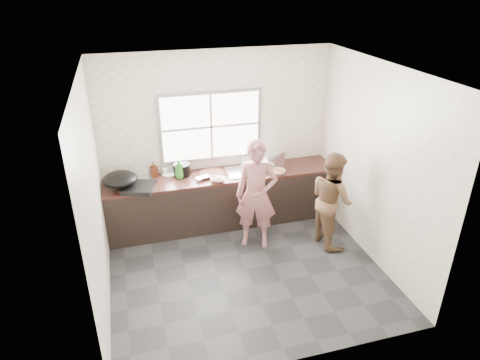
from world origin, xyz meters
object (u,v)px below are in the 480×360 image
object	(u,v)px
person_side	(331,199)
cutting_board	(212,174)
wok	(120,179)
bowl_held	(249,175)
bowl_mince	(218,180)
glass_jar	(165,172)
plate_food	(169,174)
dish_rack	(271,160)
black_pot	(182,170)
pot_lid_left	(136,191)
bottle_brown_tall	(154,170)
burner	(139,188)
bottle_green	(179,168)
pot_lid_right	(145,177)
woman	(256,198)
bottle_brown_short	(188,168)
bowl_crabs	(278,172)

from	to	relation	value
person_side	cutting_board	distance (m)	1.84
wok	bowl_held	bearing A→B (deg)	-4.12
bowl_mince	glass_jar	xyz separation A→B (m)	(-0.73, 0.44, 0.03)
plate_food	glass_jar	distance (m)	0.08
wok	glass_jar	bearing A→B (deg)	24.41
plate_food	wok	distance (m)	0.81
plate_food	dish_rack	distance (m)	1.61
black_pot	dish_rack	xyz separation A→B (m)	(1.41, -0.10, 0.04)
bowl_held	pot_lid_left	world-z (taller)	bowl_held
cutting_board	plate_food	world-z (taller)	cutting_board
bottle_brown_tall	plate_food	bearing A→B (deg)	0.00
cutting_board	pot_lid_left	size ratio (longest dim) A/B	1.33
burner	black_pot	bearing A→B (deg)	24.92
bowl_held	plate_food	xyz separation A→B (m)	(-1.16, 0.44, -0.02)
person_side	bottle_green	size ratio (longest dim) A/B	4.29
person_side	bowl_held	size ratio (longest dim) A/B	6.94
black_pot	pot_lid_right	distance (m)	0.57
woman	plate_food	world-z (taller)	woman
person_side	pot_lid_left	world-z (taller)	person_side
bottle_green	bowl_mince	bearing A→B (deg)	-26.40
burner	pot_lid_left	world-z (taller)	burner
bottle_brown_short	wok	xyz separation A→B (m)	(-1.03, -0.30, 0.08)
cutting_board	bowl_mince	size ratio (longest dim) A/B	1.75
black_pot	pot_lid_right	size ratio (longest dim) A/B	1.17
person_side	glass_jar	size ratio (longest dim) A/B	13.60
person_side	pot_lid_right	xyz separation A→B (m)	(-2.55, 1.16, 0.15)
woman	bottle_brown_short	size ratio (longest dim) A/B	9.99
cutting_board	bowl_mince	xyz separation A→B (m)	(0.03, -0.24, 0.01)
bowl_mince	dish_rack	distance (m)	0.97
dish_rack	pot_lid_left	size ratio (longest dim) A/B	1.26
cutting_board	wok	world-z (taller)	wok
bowl_held	bottle_brown_short	bearing A→B (deg)	153.01
cutting_board	wok	bearing A→B (deg)	-175.47
burner	cutting_board	bearing A→B (deg)	10.32
bowl_mince	bottle_green	bearing A→B (deg)	153.60
bowl_held	glass_jar	size ratio (longest dim) A/B	1.96
dish_rack	bowl_crabs	bearing A→B (deg)	-102.97
pot_lid_left	cutting_board	bearing A→B (deg)	11.83
bowl_crabs	black_pot	bearing A→B (deg)	166.17
bowl_crabs	dish_rack	size ratio (longest dim) A/B	0.49
pot_lid_right	pot_lid_left	bearing A→B (deg)	-111.82
woman	plate_food	distance (m)	1.46
glass_jar	dish_rack	distance (m)	1.67
cutting_board	burner	xyz separation A→B (m)	(-1.12, -0.20, 0.01)
person_side	burner	world-z (taller)	person_side
bowl_crabs	glass_jar	world-z (taller)	glass_jar
glass_jar	dish_rack	size ratio (longest dim) A/B	0.30
bowl_held	pot_lid_left	distance (m)	1.70
bowl_crabs	woman	bearing A→B (deg)	-135.96
person_side	bowl_held	distance (m)	1.27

